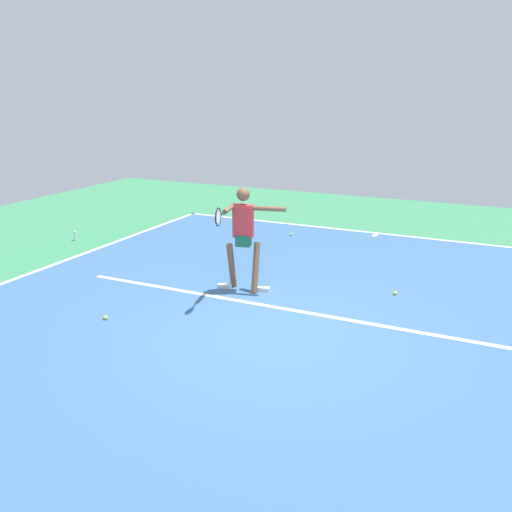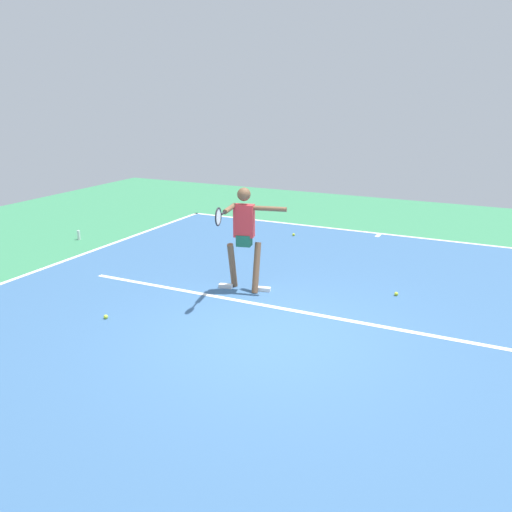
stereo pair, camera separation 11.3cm
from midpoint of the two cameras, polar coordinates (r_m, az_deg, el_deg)
name	(u,v)px [view 1 (the left image)]	position (r m, az deg, el deg)	size (l,w,h in m)	color
ground_plane	(271,335)	(7.97, 1.16, -8.17)	(22.41, 22.41, 0.00)	#388456
court_surface	(271,334)	(7.96, 1.16, -8.16)	(10.71, 13.10, 0.00)	#38608E
court_line_baseline_near	(377,233)	(13.84, 12.24, 2.34)	(10.71, 0.10, 0.01)	white
court_line_sideline_right	(6,282)	(11.08, -24.78, -2.47)	(0.10, 13.10, 0.01)	white
court_line_service	(296,311)	(8.80, 3.79, -5.69)	(8.03, 0.10, 0.01)	white
court_line_centre_mark	(375,235)	(13.65, 12.04, 2.15)	(0.10, 0.30, 0.01)	white
tennis_player	(243,232)	(9.35, -1.68, 2.50)	(1.19, 1.32, 1.83)	brown
tennis_ball_far_corner	(106,318)	(8.77, -15.73, -6.18)	(0.07, 0.07, 0.07)	#C6E53D
tennis_ball_centre_court	(395,293)	(9.71, 13.95, -3.77)	(0.07, 0.07, 0.07)	#CCE033
tennis_ball_near_service_line	(291,234)	(13.30, 3.41, 2.25)	(0.07, 0.07, 0.07)	#CCE033
water_bottle	(75,236)	(13.55, -18.49, 2.01)	(0.07, 0.07, 0.22)	white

